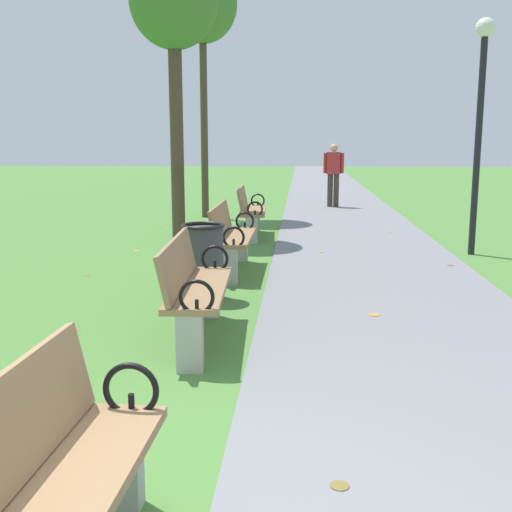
{
  "coord_description": "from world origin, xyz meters",
  "views": [
    {
      "loc": [
        0.41,
        -2.03,
        1.74
      ],
      "look_at": [
        -0.05,
        4.33,
        0.55
      ],
      "focal_mm": 43.83,
      "sensor_mm": 36.0,
      "label": 1
    }
  ],
  "objects": [
    {
      "name": "scattered_leaves",
      "position": [
        -0.01,
        5.11,
        0.01
      ],
      "size": [
        4.96,
        11.14,
        0.02
      ],
      "color": "gold",
      "rests_on": "ground"
    },
    {
      "name": "tree_3",
      "position": [
        -1.77,
        12.05,
        4.56
      ],
      "size": [
        1.51,
        1.51,
        5.46
      ],
      "color": "#4C3D2D",
      "rests_on": "ground"
    },
    {
      "name": "tree_2",
      "position": [
        -1.8,
        9.09,
        3.99
      ],
      "size": [
        1.53,
        1.53,
        4.95
      ],
      "color": "#4C3D2D",
      "rests_on": "ground"
    },
    {
      "name": "park_bench_2",
      "position": [
        -0.5,
        3.17,
        0.49
      ],
      "size": [
        0.55,
        1.62,
        0.9
      ],
      "color": "#93704C",
      "rests_on": "ground"
    },
    {
      "name": "pedestrian_walking",
      "position": [
        1.24,
        14.36,
        0.93
      ],
      "size": [
        0.52,
        0.27,
        1.62
      ],
      "color": "#3D3328",
      "rests_on": "paved_walkway"
    },
    {
      "name": "park_bench_3",
      "position": [
        -0.5,
        6.06,
        0.49
      ],
      "size": [
        0.47,
        1.6,
        0.9
      ],
      "color": "#93704C",
      "rests_on": "ground"
    },
    {
      "name": "trash_bin",
      "position": [
        -0.65,
        4.63,
        0.42
      ],
      "size": [
        0.48,
        0.48,
        0.84
      ],
      "color": "#38383D",
      "rests_on": "ground"
    },
    {
      "name": "park_bench_1",
      "position": [
        -0.5,
        -0.09,
        0.49
      ],
      "size": [
        0.51,
        1.61,
        0.9
      ],
      "color": "#93704C",
      "rests_on": "ground"
    },
    {
      "name": "park_bench_4",
      "position": [
        -0.5,
        9.15,
        0.49
      ],
      "size": [
        0.53,
        1.62,
        0.9
      ],
      "color": "#93704C",
      "rests_on": "ground"
    },
    {
      "name": "paved_walkway",
      "position": [
        1.37,
        18.0,
        0.01
      ],
      "size": [
        2.74,
        44.0,
        0.02
      ],
      "primitive_type": "cube",
      "color": "slate",
      "rests_on": "ground"
    },
    {
      "name": "lamp_post",
      "position": [
        3.04,
        7.66,
        2.31
      ],
      "size": [
        0.28,
        0.28,
        3.48
      ],
      "color": "black",
      "rests_on": "ground"
    }
  ]
}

